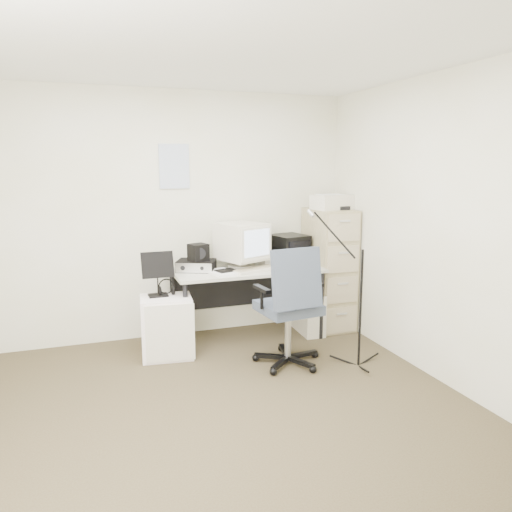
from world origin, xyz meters
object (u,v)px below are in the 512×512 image
object	(u,v)px
filing_cabinet	(329,269)
side_cart	(167,327)
desk	(247,303)
office_chair	(288,305)

from	to	relation	value
filing_cabinet	side_cart	bearing A→B (deg)	-171.28
filing_cabinet	desk	xyz separation A→B (m)	(-0.95, -0.03, -0.29)
filing_cabinet	office_chair	world-z (taller)	filing_cabinet
office_chair	side_cart	bearing A→B (deg)	144.98
filing_cabinet	desk	world-z (taller)	filing_cabinet
filing_cabinet	desk	bearing A→B (deg)	-178.19
filing_cabinet	desk	distance (m)	0.99
filing_cabinet	office_chair	xyz separation A→B (m)	(-0.83, -0.82, -0.10)
desk	filing_cabinet	bearing A→B (deg)	1.81
filing_cabinet	office_chair	bearing A→B (deg)	-135.34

